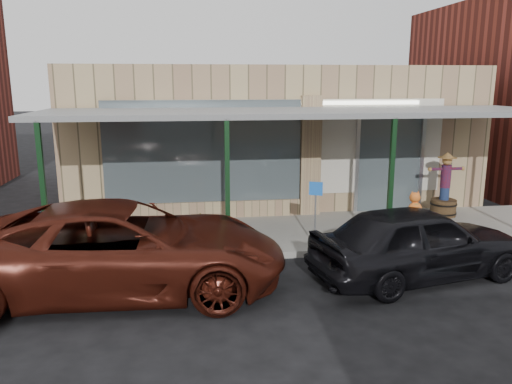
{
  "coord_description": "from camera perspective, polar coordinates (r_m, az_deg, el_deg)",
  "views": [
    {
      "loc": [
        -2.57,
        -8.09,
        3.77
      ],
      "look_at": [
        -1.13,
        2.6,
        1.37
      ],
      "focal_mm": 35.0,
      "sensor_mm": 36.0,
      "label": 1
    }
  ],
  "objects": [
    {
      "name": "ground",
      "position": [
        9.29,
        9.29,
        -11.58
      ],
      "size": [
        120.0,
        120.0,
        0.0
      ],
      "primitive_type": "plane",
      "color": "black",
      "rests_on": "ground"
    },
    {
      "name": "sidewalk",
      "position": [
        12.53,
        4.54,
        -4.65
      ],
      "size": [
        40.0,
        3.2,
        0.15
      ],
      "primitive_type": "cube",
      "color": "gray",
      "rests_on": "ground"
    },
    {
      "name": "storefront",
      "position": [
        16.54,
        1.31,
        6.72
      ],
      "size": [
        12.0,
        6.25,
        4.2
      ],
      "color": "tan",
      "rests_on": "ground"
    },
    {
      "name": "awning",
      "position": [
        11.96,
        4.82,
        8.86
      ],
      "size": [
        12.0,
        3.0,
        3.04
      ],
      "color": "slate",
      "rests_on": "ground"
    },
    {
      "name": "block_buildings_near",
      "position": [
        17.89,
        7.33,
        12.43
      ],
      "size": [
        61.0,
        8.0,
        8.0
      ],
      "color": "maroon",
      "rests_on": "ground"
    },
    {
      "name": "barrel_scarecrow",
      "position": [
        14.57,
        20.72,
        -0.27
      ],
      "size": [
        1.03,
        0.88,
        1.76
      ],
      "rotation": [
        0.0,
        0.0,
        0.39
      ],
      "color": "#4D381F",
      "rests_on": "sidewalk"
    },
    {
      "name": "barrel_pumpkin",
      "position": [
        11.61,
        -6.34,
        -4.48
      ],
      "size": [
        0.73,
        0.73,
        0.67
      ],
      "rotation": [
        0.0,
        0.0,
        0.37
      ],
      "color": "#4D381F",
      "rests_on": "sidewalk"
    },
    {
      "name": "handicap_sign",
      "position": [
        11.17,
        6.81,
        -1.45
      ],
      "size": [
        0.28,
        0.14,
        1.45
      ],
      "rotation": [
        0.0,
        0.0,
        -0.41
      ],
      "color": "gray",
      "rests_on": "sidewalk"
    },
    {
      "name": "parked_sedan",
      "position": [
        10.19,
        18.07,
        -5.44
      ],
      "size": [
        4.56,
        2.61,
        1.55
      ],
      "rotation": [
        0.0,
        0.0,
        1.79
      ],
      "color": "black",
      "rests_on": "ground"
    },
    {
      "name": "car_maroon",
      "position": [
        9.4,
        -14.97,
        -6.2
      ],
      "size": [
        5.97,
        2.9,
        1.64
      ],
      "primitive_type": "imported",
      "rotation": [
        0.0,
        0.0,
        1.54
      ],
      "color": "#44160D",
      "rests_on": "ground"
    }
  ]
}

